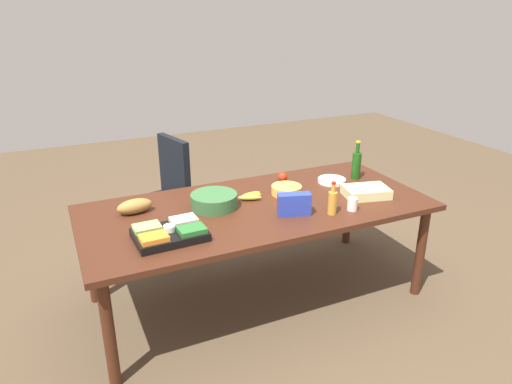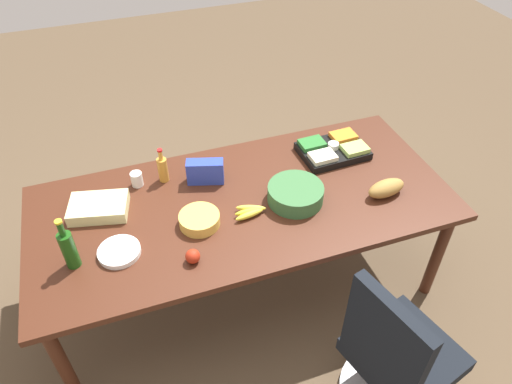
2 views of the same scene
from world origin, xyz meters
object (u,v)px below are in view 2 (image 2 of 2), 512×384
at_px(sheet_cake, 99,207).
at_px(dressing_bottle, 163,169).
at_px(wine_bottle, 69,248).
at_px(veggie_tray, 333,150).
at_px(office_chair, 394,365).
at_px(paper_plate_stack, 119,252).
at_px(bread_loaf, 386,188).
at_px(chip_bag_blue, 205,172).
at_px(apple_red, 193,256).
at_px(conference_table, 243,209).
at_px(banana_bunch, 250,211).
at_px(paper_cup, 137,179).
at_px(chip_bowl, 199,220).
at_px(salad_bowl, 295,194).

bearing_deg(sheet_cake, dressing_bottle, -158.20).
bearing_deg(dressing_bottle, wine_bottle, 42.36).
bearing_deg(veggie_tray, office_chair, 79.69).
relative_size(paper_plate_stack, veggie_tray, 0.51).
relative_size(bread_loaf, chip_bag_blue, 1.09).
bearing_deg(apple_red, chip_bag_blue, -110.63).
height_order(veggie_tray, chip_bag_blue, chip_bag_blue).
bearing_deg(conference_table, banana_bunch, 91.17).
distance_m(paper_cup, banana_bunch, 0.73).
bearing_deg(paper_cup, chip_bowl, 121.34).
xyz_separation_m(paper_cup, chip_bag_blue, (-0.40, 0.10, 0.03)).
bearing_deg(conference_table, sheet_cake, -12.78).
distance_m(wine_bottle, sheet_cake, 0.39).
distance_m(conference_table, office_chair, 1.17).
bearing_deg(apple_red, sheet_cake, -51.89).
relative_size(salad_bowl, chip_bag_blue, 1.47).
bearing_deg(paper_cup, dressing_bottle, 177.96).
xyz_separation_m(salad_bowl, chip_bag_blue, (0.45, -0.34, 0.03)).
distance_m(bread_loaf, chip_bag_blue, 1.07).
bearing_deg(apple_red, paper_plate_stack, -26.77).
relative_size(wine_bottle, veggie_tray, 0.72).
relative_size(wine_bottle, chip_bag_blue, 1.42).
bearing_deg(paper_plate_stack, bread_loaf, 178.11).
xyz_separation_m(apple_red, bread_loaf, (-1.19, -0.13, 0.01)).
bearing_deg(bread_loaf, office_chair, 66.65).
relative_size(conference_table, paper_plate_stack, 11.07).
bearing_deg(bread_loaf, dressing_bottle, -25.13).
xyz_separation_m(paper_cup, veggie_tray, (-1.25, 0.11, -0.01)).
distance_m(salad_bowl, veggie_tray, 0.52).
height_order(paper_cup, banana_bunch, paper_cup).
xyz_separation_m(veggie_tray, sheet_cake, (1.49, 0.06, -0.00)).
bearing_deg(banana_bunch, salad_bowl, -174.52).
distance_m(apple_red, chip_bowl, 0.27).
xyz_separation_m(office_chair, bread_loaf, (-0.35, -0.81, 0.42)).
relative_size(salad_bowl, bread_loaf, 1.35).
distance_m(office_chair, apple_red, 1.16).
bearing_deg(wine_bottle, veggie_tray, -166.09).
relative_size(salad_bowl, wine_bottle, 1.04).
distance_m(paper_plate_stack, apple_red, 0.39).
relative_size(conference_table, bread_loaf, 10.14).
xyz_separation_m(wine_bottle, veggie_tray, (-1.65, -0.41, -0.08)).
relative_size(office_chair, chip_bowl, 4.53).
bearing_deg(veggie_tray, bread_loaf, 104.25).
distance_m(office_chair, bread_loaf, 0.97).
height_order(conference_table, bread_loaf, bread_loaf).
bearing_deg(paper_cup, office_chair, 126.44).
distance_m(paper_plate_stack, banana_bunch, 0.73).
height_order(salad_bowl, bread_loaf, same).
bearing_deg(paper_plate_stack, salad_bowl, -175.55).
distance_m(paper_cup, sheet_cake, 0.29).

